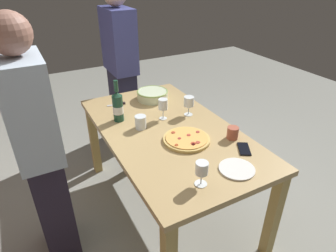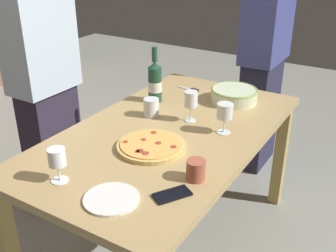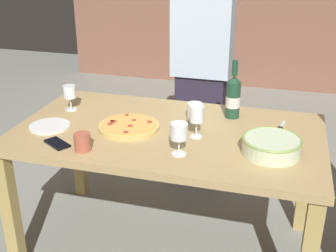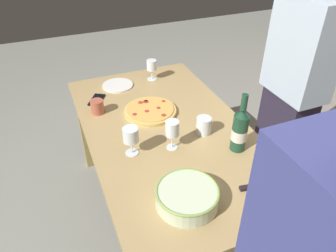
{
  "view_description": "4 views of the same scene",
  "coord_description": "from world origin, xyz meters",
  "px_view_note": "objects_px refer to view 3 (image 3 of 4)",
  "views": [
    {
      "loc": [
        -1.63,
        0.87,
        1.82
      ],
      "look_at": [
        0.0,
        0.0,
        0.77
      ],
      "focal_mm": 30.97,
      "sensor_mm": 36.0,
      "label": 1
    },
    {
      "loc": [
        -1.58,
        -0.97,
        1.66
      ],
      "look_at": [
        0.0,
        0.0,
        0.77
      ],
      "focal_mm": 43.37,
      "sensor_mm": 36.0,
      "label": 2
    },
    {
      "loc": [
        0.56,
        -2.01,
        1.69
      ],
      "look_at": [
        0.0,
        0.0,
        0.77
      ],
      "focal_mm": 46.69,
      "sensor_mm": 36.0,
      "label": 3
    },
    {
      "loc": [
        1.38,
        -0.56,
        1.83
      ],
      "look_at": [
        0.0,
        0.0,
        0.77
      ],
      "focal_mm": 34.3,
      "sensor_mm": 36.0,
      "label": 4
    }
  ],
  "objects_px": {
    "cell_phone": "(57,143)",
    "pizza_knife": "(280,128)",
    "dining_table": "(168,146)",
    "pizza": "(129,126)",
    "wine_glass_by_bottle": "(70,93)",
    "wine_bottle": "(233,96)",
    "wine_glass_far_left": "(179,132)",
    "person_guest_left": "(201,70)",
    "cup_ceramic": "(82,142)",
    "wine_glass_near_pizza": "(197,115)",
    "serving_bowl": "(271,145)",
    "side_plate": "(50,126)",
    "cup_amber": "(195,112)"
  },
  "relations": [
    {
      "from": "wine_bottle",
      "to": "wine_glass_far_left",
      "type": "relative_size",
      "value": 2.09
    },
    {
      "from": "serving_bowl",
      "to": "wine_glass_by_bottle",
      "type": "relative_size",
      "value": 1.88
    },
    {
      "from": "dining_table",
      "to": "cell_phone",
      "type": "xyz_separation_m",
      "value": [
        -0.48,
        -0.31,
        0.1
      ]
    },
    {
      "from": "wine_glass_near_pizza",
      "to": "person_guest_left",
      "type": "distance_m",
      "value": 0.93
    },
    {
      "from": "side_plate",
      "to": "wine_bottle",
      "type": "bearing_deg",
      "value": 23.71
    },
    {
      "from": "dining_table",
      "to": "pizza_knife",
      "type": "xyz_separation_m",
      "value": [
        0.57,
        0.18,
        0.1
      ]
    },
    {
      "from": "pizza_knife",
      "to": "person_guest_left",
      "type": "relative_size",
      "value": 0.1
    },
    {
      "from": "wine_glass_near_pizza",
      "to": "pizza_knife",
      "type": "height_order",
      "value": "wine_glass_near_pizza"
    },
    {
      "from": "wine_glass_far_left",
      "to": "wine_glass_by_bottle",
      "type": "bearing_deg",
      "value": 152.96
    },
    {
      "from": "wine_bottle",
      "to": "person_guest_left",
      "type": "bearing_deg",
      "value": 116.67
    },
    {
      "from": "wine_bottle",
      "to": "person_guest_left",
      "type": "relative_size",
      "value": 0.2
    },
    {
      "from": "side_plate",
      "to": "serving_bowl",
      "type": "bearing_deg",
      "value": -0.02
    },
    {
      "from": "wine_glass_near_pizza",
      "to": "cup_amber",
      "type": "relative_size",
      "value": 1.68
    },
    {
      "from": "wine_glass_far_left",
      "to": "pizza_knife",
      "type": "relative_size",
      "value": 0.99
    },
    {
      "from": "pizza",
      "to": "wine_glass_by_bottle",
      "type": "height_order",
      "value": "wine_glass_by_bottle"
    },
    {
      "from": "dining_table",
      "to": "side_plate",
      "type": "xyz_separation_m",
      "value": [
        -0.62,
        -0.13,
        0.1
      ]
    },
    {
      "from": "wine_bottle",
      "to": "pizza_knife",
      "type": "distance_m",
      "value": 0.31
    },
    {
      "from": "wine_glass_far_left",
      "to": "cup_ceramic",
      "type": "distance_m",
      "value": 0.46
    },
    {
      "from": "cup_ceramic",
      "to": "pizza_knife",
      "type": "height_order",
      "value": "cup_ceramic"
    },
    {
      "from": "wine_glass_by_bottle",
      "to": "wine_glass_far_left",
      "type": "height_order",
      "value": "wine_glass_far_left"
    },
    {
      "from": "cup_ceramic",
      "to": "person_guest_left",
      "type": "bearing_deg",
      "value": 74.99
    },
    {
      "from": "pizza",
      "to": "wine_glass_far_left",
      "type": "xyz_separation_m",
      "value": [
        0.33,
        -0.22,
        0.1
      ]
    },
    {
      "from": "dining_table",
      "to": "cup_ceramic",
      "type": "bearing_deg",
      "value": -134.49
    },
    {
      "from": "wine_glass_far_left",
      "to": "cup_ceramic",
      "type": "height_order",
      "value": "wine_glass_far_left"
    },
    {
      "from": "serving_bowl",
      "to": "wine_glass_by_bottle",
      "type": "bearing_deg",
      "value": 167.35
    },
    {
      "from": "serving_bowl",
      "to": "wine_bottle",
      "type": "xyz_separation_m",
      "value": [
        -0.24,
        0.4,
        0.08
      ]
    },
    {
      "from": "cup_amber",
      "to": "side_plate",
      "type": "bearing_deg",
      "value": -157.4
    },
    {
      "from": "dining_table",
      "to": "pizza_knife",
      "type": "relative_size",
      "value": 10.13
    },
    {
      "from": "wine_bottle",
      "to": "wine_glass_far_left",
      "type": "bearing_deg",
      "value": -108.42
    },
    {
      "from": "dining_table",
      "to": "wine_glass_by_bottle",
      "type": "xyz_separation_m",
      "value": [
        -0.63,
        0.13,
        0.2
      ]
    },
    {
      "from": "cup_amber",
      "to": "pizza_knife",
      "type": "relative_size",
      "value": 0.63
    },
    {
      "from": "wine_glass_near_pizza",
      "to": "wine_glass_far_left",
      "type": "bearing_deg",
      "value": -99.93
    },
    {
      "from": "wine_bottle",
      "to": "person_guest_left",
      "type": "xyz_separation_m",
      "value": [
        -0.3,
        0.6,
        -0.04
      ]
    },
    {
      "from": "side_plate",
      "to": "cell_phone",
      "type": "xyz_separation_m",
      "value": [
        0.14,
        -0.18,
        0.0
      ]
    },
    {
      "from": "dining_table",
      "to": "wine_glass_far_left",
      "type": "bearing_deg",
      "value": -64.01
    },
    {
      "from": "dining_table",
      "to": "wine_glass_by_bottle",
      "type": "height_order",
      "value": "wine_glass_by_bottle"
    },
    {
      "from": "cup_ceramic",
      "to": "person_guest_left",
      "type": "relative_size",
      "value": 0.05
    },
    {
      "from": "wine_bottle",
      "to": "person_guest_left",
      "type": "distance_m",
      "value": 0.67
    },
    {
      "from": "cup_ceramic",
      "to": "wine_glass_near_pizza",
      "type": "bearing_deg",
      "value": 30.87
    },
    {
      "from": "pizza_knife",
      "to": "wine_glass_far_left",
      "type": "bearing_deg",
      "value": -135.96
    },
    {
      "from": "pizza",
      "to": "cup_amber",
      "type": "xyz_separation_m",
      "value": [
        0.31,
        0.21,
        0.04
      ]
    },
    {
      "from": "cup_amber",
      "to": "serving_bowl",
      "type": "bearing_deg",
      "value": -35.07
    },
    {
      "from": "pizza",
      "to": "cup_ceramic",
      "type": "relative_size",
      "value": 3.76
    },
    {
      "from": "pizza",
      "to": "cell_phone",
      "type": "height_order",
      "value": "pizza"
    },
    {
      "from": "cell_phone",
      "to": "pizza_knife",
      "type": "height_order",
      "value": "pizza_knife"
    },
    {
      "from": "wine_bottle",
      "to": "side_plate",
      "type": "xyz_separation_m",
      "value": [
        -0.92,
        -0.4,
        -0.12
      ]
    },
    {
      "from": "pizza",
      "to": "serving_bowl",
      "type": "distance_m",
      "value": 0.75
    },
    {
      "from": "serving_bowl",
      "to": "wine_glass_by_bottle",
      "type": "xyz_separation_m",
      "value": [
        -1.16,
        0.26,
        0.06
      ]
    },
    {
      "from": "cell_phone",
      "to": "wine_glass_far_left",
      "type": "bearing_deg",
      "value": 127.02
    },
    {
      "from": "wine_bottle",
      "to": "cell_phone",
      "type": "height_order",
      "value": "wine_bottle"
    }
  ]
}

